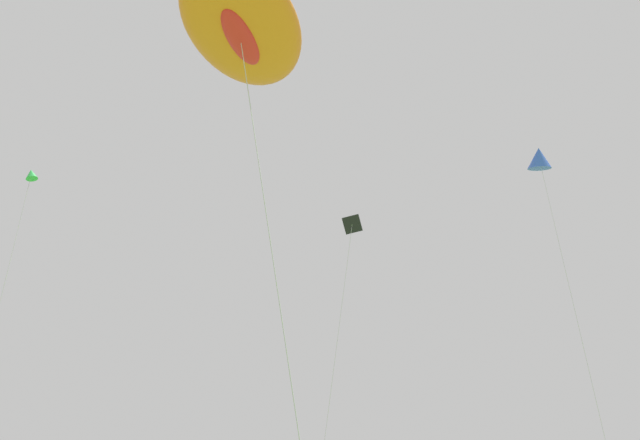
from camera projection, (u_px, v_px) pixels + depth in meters
name	position (u px, v px, depth m)	size (l,w,h in m)	color
big_show_kite	(239.00, 20.00, 21.10)	(8.81, 8.32, 19.50)	orange
small_kite_triangle_green	(349.00, 249.00, 35.73)	(2.43, 3.53, 22.68)	black
small_kite_delta_white	(539.00, 159.00, 34.77)	(2.94, 2.27, 24.91)	blue
small_kite_streamer_purple	(30.00, 181.00, 30.20)	(1.51, 0.65, 20.99)	green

